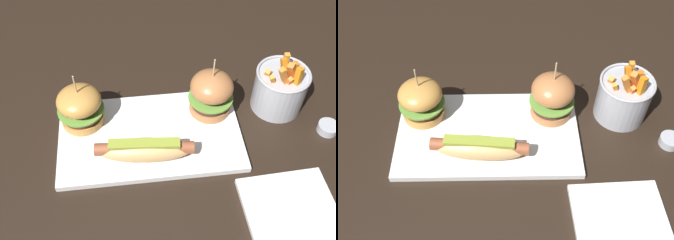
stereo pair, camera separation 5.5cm
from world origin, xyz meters
TOP-DOWN VIEW (x-y plane):
  - ground_plane at (0.00, 0.00)m, footprint 3.00×3.00m
  - platter_main at (0.00, 0.00)m, footprint 0.39×0.23m
  - hot_dog at (-0.02, -0.06)m, footprint 0.20×0.07m
  - slider_left at (-0.14, 0.05)m, footprint 0.10×0.10m
  - slider_right at (0.14, 0.06)m, footprint 0.10×0.10m
  - fries_bucket at (0.30, 0.06)m, footprint 0.12×0.12m
  - sauce_ramekin at (0.39, -0.03)m, footprint 0.04×0.04m
  - side_plate at (0.25, -0.22)m, footprint 0.18×0.18m

SIDE VIEW (x-z plane):
  - ground_plane at x=0.00m, z-range 0.00..0.00m
  - side_plate at x=0.25m, z-range 0.00..0.01m
  - platter_main at x=0.00m, z-range 0.00..0.01m
  - sauce_ramekin at x=0.39m, z-range 0.00..0.02m
  - hot_dog at x=-0.02m, z-range 0.01..0.06m
  - fries_bucket at x=0.30m, z-range -0.02..0.13m
  - slider_left at x=-0.14m, z-range -0.01..0.13m
  - slider_right at x=0.14m, z-range -0.01..0.14m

